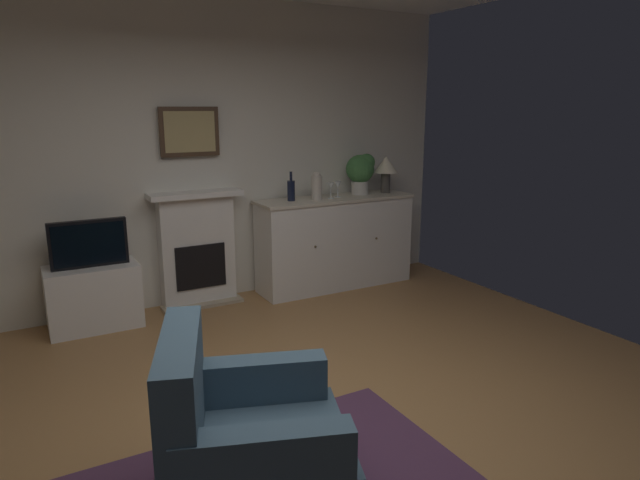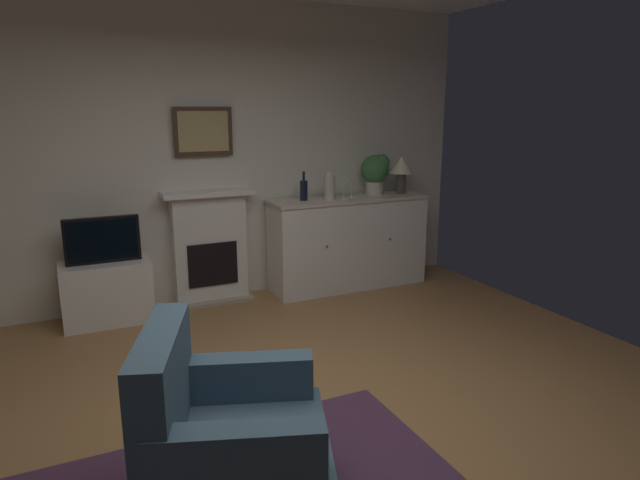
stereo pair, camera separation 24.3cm
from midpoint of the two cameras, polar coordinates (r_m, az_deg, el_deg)
ground_plane at (r=3.44m, az=-0.71°, el=-20.37°), size 5.62×5.52×0.10m
wall_rear at (r=5.43m, az=-14.76°, el=8.49°), size 5.62×0.06×2.86m
fireplace_unit at (r=5.46m, az=-13.75°, el=-0.86°), size 0.87×0.30×1.10m
framed_picture at (r=5.34m, az=-14.55°, el=10.72°), size 0.55×0.04×0.45m
sideboard_cabinet at (r=5.84m, az=0.38°, el=-0.22°), size 1.69×0.49×0.96m
table_lamp at (r=6.04m, az=5.64°, el=7.47°), size 0.26×0.26×0.40m
wine_bottle at (r=5.53m, az=-4.25°, el=5.14°), size 0.08×0.08×0.29m
wine_glass_left at (r=5.65m, az=-0.11°, el=5.50°), size 0.07×0.07×0.16m
wine_glass_center at (r=5.74m, az=0.64°, el=5.63°), size 0.07×0.07×0.16m
vase_decorative at (r=5.56m, az=-1.60°, el=5.56°), size 0.11×0.11×0.28m
tv_cabinet at (r=5.22m, az=-23.49°, el=-5.39°), size 0.75×0.42×0.55m
tv_set at (r=5.07m, az=-23.96°, el=-0.35°), size 0.62×0.07×0.40m
potted_plant_small at (r=5.92m, az=3.07°, el=7.17°), size 0.30×0.30×0.43m
armchair at (r=2.71m, az=-10.43°, el=-19.97°), size 1.02×0.99×0.92m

